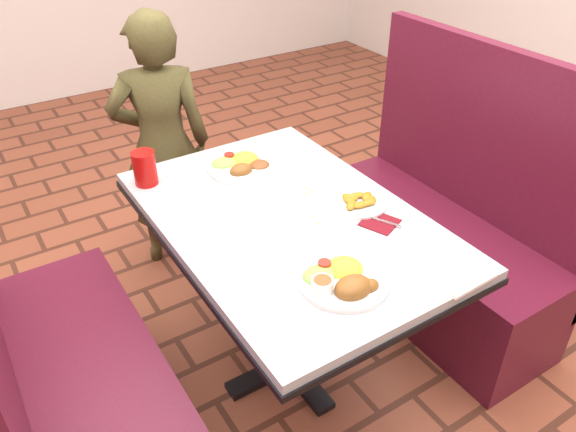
% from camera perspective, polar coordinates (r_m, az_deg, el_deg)
% --- Properties ---
extents(dining_table, '(0.81, 1.21, 0.75)m').
position_cam_1_polar(dining_table, '(1.97, -0.00, -2.32)').
color(dining_table, '#ADAFB1').
rests_on(dining_table, ground).
extents(booth_bench_left, '(0.47, 1.20, 1.17)m').
position_cam_1_polar(booth_bench_left, '(2.00, -20.55, -17.11)').
color(booth_bench_left, '#5A1428').
rests_on(booth_bench_left, ground).
extents(booth_bench_right, '(0.47, 1.20, 1.17)m').
position_cam_1_polar(booth_bench_right, '(2.60, 15.00, -2.42)').
color(booth_bench_right, '#5A1428').
rests_on(booth_bench_right, ground).
extents(diner_person, '(0.53, 0.43, 1.26)m').
position_cam_1_polar(diner_person, '(2.71, -12.62, 6.99)').
color(diner_person, brown).
rests_on(diner_person, ground).
extents(near_dinner_plate, '(0.27, 0.27, 0.08)m').
position_cam_1_polar(near_dinner_plate, '(1.62, 5.64, -6.10)').
color(near_dinner_plate, white).
rests_on(near_dinner_plate, dining_table).
extents(far_dinner_plate, '(0.27, 0.27, 0.07)m').
position_cam_1_polar(far_dinner_plate, '(2.20, -4.74, 5.47)').
color(far_dinner_plate, white).
rests_on(far_dinner_plate, dining_table).
extents(plantain_plate, '(0.20, 0.20, 0.03)m').
position_cam_1_polar(plantain_plate, '(1.98, 7.23, 1.41)').
color(plantain_plate, white).
rests_on(plantain_plate, dining_table).
extents(maroon_napkin, '(0.15, 0.15, 0.00)m').
position_cam_1_polar(maroon_napkin, '(1.91, 9.30, -0.66)').
color(maroon_napkin, '#5B0D15').
rests_on(maroon_napkin, dining_table).
extents(spoon_utensil, '(0.07, 0.13, 0.00)m').
position_cam_1_polar(spoon_utensil, '(1.91, 9.46, -0.46)').
color(spoon_utensil, silver).
rests_on(spoon_utensil, dining_table).
extents(red_tumbler, '(0.09, 0.09, 0.13)m').
position_cam_1_polar(red_tumbler, '(2.14, -14.36, 4.74)').
color(red_tumbler, '#B60E0C').
rests_on(red_tumbler, dining_table).
extents(paper_napkin, '(0.18, 0.14, 0.01)m').
position_cam_1_polar(paper_napkin, '(1.73, 17.00, -5.72)').
color(paper_napkin, white).
rests_on(paper_napkin, dining_table).
extents(knife_utensil, '(0.07, 0.16, 0.00)m').
position_cam_1_polar(knife_utensil, '(1.64, 7.09, -6.63)').
color(knife_utensil, '#B9B8BD').
rests_on(knife_utensil, dining_table).
extents(fork_utensil, '(0.01, 0.14, 0.00)m').
position_cam_1_polar(fork_utensil, '(1.65, 4.17, -6.18)').
color(fork_utensil, silver).
rests_on(fork_utensil, dining_table).
extents(lettuce_shreds, '(0.28, 0.32, 0.00)m').
position_cam_1_polar(lettuce_shreds, '(1.98, 0.04, 1.19)').
color(lettuce_shreds, '#93B849').
rests_on(lettuce_shreds, dining_table).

